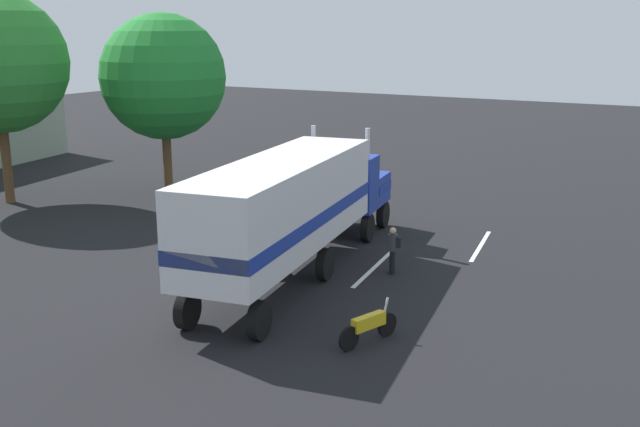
{
  "coord_description": "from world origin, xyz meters",
  "views": [
    {
      "loc": [
        -26.01,
        -14.47,
        8.27
      ],
      "look_at": [
        -2.85,
        -1.1,
        1.6
      ],
      "focal_mm": 42.38,
      "sensor_mm": 36.0,
      "label": 1
    }
  ],
  "objects_px": {
    "semi_truck": "(295,203)",
    "motorcycle": "(369,326)",
    "tree_left": "(163,77)",
    "person_bystander": "(393,248)"
  },
  "relations": [
    {
      "from": "semi_truck",
      "to": "person_bystander",
      "type": "height_order",
      "value": "semi_truck"
    },
    {
      "from": "semi_truck",
      "to": "motorcycle",
      "type": "distance_m",
      "value": 6.39
    },
    {
      "from": "semi_truck",
      "to": "tree_left",
      "type": "distance_m",
      "value": 15.09
    },
    {
      "from": "motorcycle",
      "to": "tree_left",
      "type": "height_order",
      "value": "tree_left"
    },
    {
      "from": "semi_truck",
      "to": "tree_left",
      "type": "height_order",
      "value": "tree_left"
    },
    {
      "from": "semi_truck",
      "to": "motorcycle",
      "type": "bearing_deg",
      "value": -129.26
    },
    {
      "from": "tree_left",
      "to": "semi_truck",
      "type": "bearing_deg",
      "value": -122.26
    },
    {
      "from": "person_bystander",
      "to": "tree_left",
      "type": "relative_size",
      "value": 0.18
    },
    {
      "from": "person_bystander",
      "to": "motorcycle",
      "type": "height_order",
      "value": "person_bystander"
    },
    {
      "from": "person_bystander",
      "to": "tree_left",
      "type": "distance_m",
      "value": 17.12
    }
  ]
}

